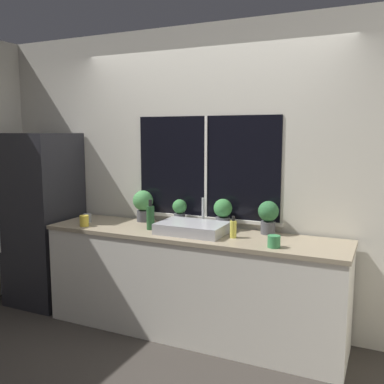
{
  "coord_description": "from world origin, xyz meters",
  "views": [
    {
      "loc": [
        1.51,
        -2.94,
        1.75
      ],
      "look_at": [
        0.01,
        0.3,
        1.25
      ],
      "focal_mm": 40.0,
      "sensor_mm": 36.0,
      "label": 1
    }
  ],
  "objects": [
    {
      "name": "sink",
      "position": [
        0.02,
        0.28,
        0.95
      ],
      "size": [
        0.57,
        0.44,
        0.27
      ],
      "color": "#ADADB2",
      "rests_on": "counter"
    },
    {
      "name": "mug_yellow",
      "position": [
        -0.99,
        0.11,
        0.95
      ],
      "size": [
        0.08,
        0.08,
        0.1
      ],
      "color": "gold",
      "rests_on": "counter"
    },
    {
      "name": "potted_plant_far_left",
      "position": [
        -0.61,
        0.53,
        1.08
      ],
      "size": [
        0.19,
        0.19,
        0.3
      ],
      "color": "#4C4C51",
      "rests_on": "counter"
    },
    {
      "name": "potted_plant_center_left",
      "position": [
        -0.22,
        0.53,
        1.03
      ],
      "size": [
        0.13,
        0.13,
        0.24
      ],
      "color": "#4C4C51",
      "rests_on": "counter"
    },
    {
      "name": "potted_plant_center_right",
      "position": [
        0.21,
        0.53,
        1.05
      ],
      "size": [
        0.16,
        0.16,
        0.27
      ],
      "color": "#4C4C51",
      "rests_on": "counter"
    },
    {
      "name": "potted_plant_far_right",
      "position": [
        0.61,
        0.53,
        1.06
      ],
      "size": [
        0.17,
        0.17,
        0.28
      ],
      "color": "#4C4C51",
      "rests_on": "counter"
    },
    {
      "name": "wall_back",
      "position": [
        0.0,
        0.66,
        1.35
      ],
      "size": [
        8.0,
        0.09,
        2.7
      ],
      "color": "beige",
      "rests_on": "ground_plane"
    },
    {
      "name": "wall_left",
      "position": [
        -2.27,
        1.5,
        1.35
      ],
      "size": [
        0.06,
        7.0,
        2.7
      ],
      "color": "beige",
      "rests_on": "ground_plane"
    },
    {
      "name": "mug_green",
      "position": [
        0.77,
        0.12,
        0.95
      ],
      "size": [
        0.09,
        0.09,
        0.09
      ],
      "color": "#38844C",
      "rests_on": "counter"
    },
    {
      "name": "soap_bottle",
      "position": [
        0.39,
        0.27,
        0.98
      ],
      "size": [
        0.05,
        0.05,
        0.18
      ],
      "color": "#DBD14C",
      "rests_on": "counter"
    },
    {
      "name": "bottle_tall",
      "position": [
        -0.37,
        0.25,
        1.01
      ],
      "size": [
        0.07,
        0.07,
        0.26
      ],
      "color": "#235128",
      "rests_on": "counter"
    },
    {
      "name": "counter",
      "position": [
        0.0,
        0.3,
        0.45
      ],
      "size": [
        2.64,
        0.62,
        0.9
      ],
      "color": "silver",
      "rests_on": "ground_plane"
    },
    {
      "name": "mug_grey",
      "position": [
        -1.07,
        0.26,
        0.94
      ],
      "size": [
        0.08,
        0.08,
        0.08
      ],
      "color": "gray",
      "rests_on": "counter"
    },
    {
      "name": "ground_plane",
      "position": [
        0.0,
        0.0,
        0.0
      ],
      "size": [
        14.0,
        14.0,
        0.0
      ],
      "primitive_type": "plane",
      "color": "#38332D"
    },
    {
      "name": "refrigerator",
      "position": [
        -1.68,
        0.32,
        0.87
      ],
      "size": [
        0.62,
        0.63,
        1.74
      ],
      "color": "#232328",
      "rests_on": "ground_plane"
    }
  ]
}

